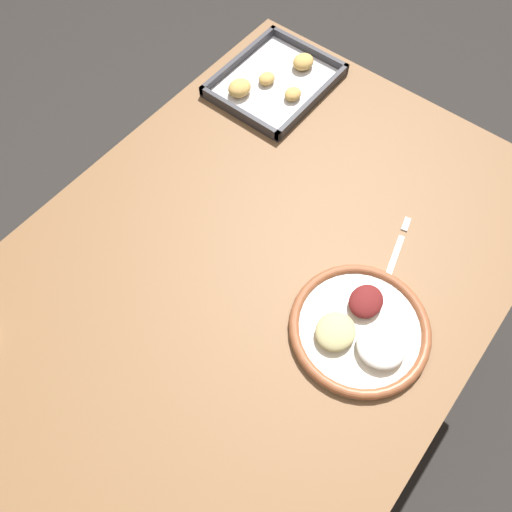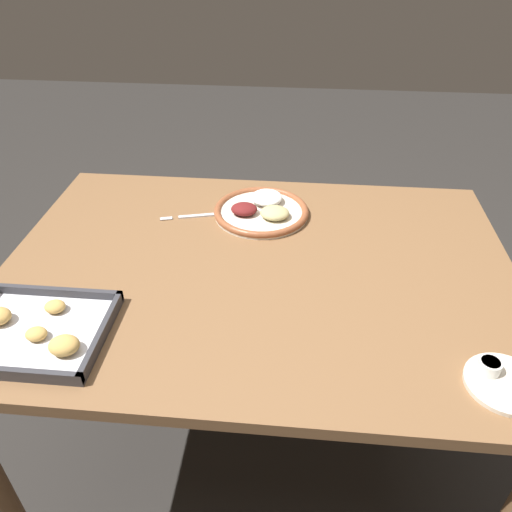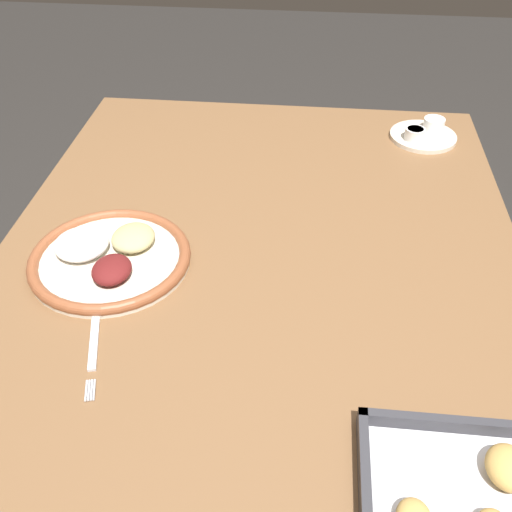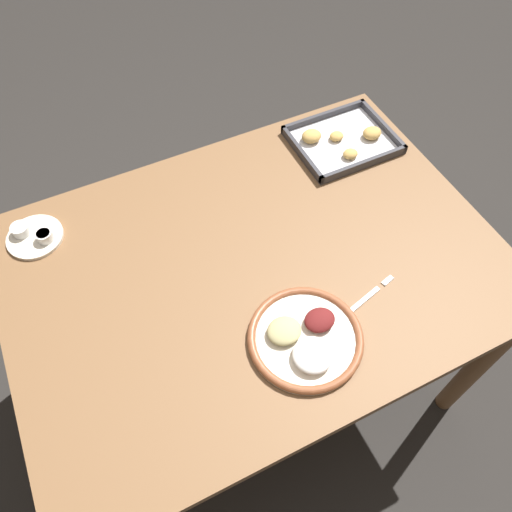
{
  "view_description": "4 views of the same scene",
  "coord_description": "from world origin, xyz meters",
  "px_view_note": "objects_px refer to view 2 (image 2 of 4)",
  "views": [
    {
      "loc": [
        -0.38,
        -0.3,
        1.7
      ],
      "look_at": [
        0.0,
        0.0,
        0.81
      ],
      "focal_mm": 35.0,
      "sensor_mm": 36.0,
      "label": 1
    },
    {
      "loc": [
        -0.09,
        1.0,
        1.53
      ],
      "look_at": [
        0.0,
        0.0,
        0.81
      ],
      "focal_mm": 35.0,
      "sensor_mm": 36.0,
      "label": 2
    },
    {
      "loc": [
        0.77,
        0.08,
        1.44
      ],
      "look_at": [
        0.0,
        0.0,
        0.81
      ],
      "focal_mm": 42.0,
      "sensor_mm": 36.0,
      "label": 3
    },
    {
      "loc": [
        -0.31,
        -0.65,
        1.87
      ],
      "look_at": [
        0.0,
        0.0,
        0.81
      ],
      "focal_mm": 35.0,
      "sensor_mm": 36.0,
      "label": 4
    }
  ],
  "objects_px": {
    "fork": "(202,215)",
    "saucer_plate": "(506,382)",
    "dinner_plate": "(262,210)",
    "baking_tray": "(35,331)"
  },
  "relations": [
    {
      "from": "dinner_plate",
      "to": "baking_tray",
      "type": "height_order",
      "value": "dinner_plate"
    },
    {
      "from": "fork",
      "to": "saucer_plate",
      "type": "relative_size",
      "value": 1.41
    },
    {
      "from": "dinner_plate",
      "to": "baking_tray",
      "type": "xyz_separation_m",
      "value": [
        0.43,
        0.54,
        -0.0
      ]
    },
    {
      "from": "baking_tray",
      "to": "dinner_plate",
      "type": "bearing_deg",
      "value": -128.67
    },
    {
      "from": "saucer_plate",
      "to": "baking_tray",
      "type": "distance_m",
      "value": 0.95
    },
    {
      "from": "fork",
      "to": "baking_tray",
      "type": "bearing_deg",
      "value": 48.59
    },
    {
      "from": "dinner_plate",
      "to": "baking_tray",
      "type": "distance_m",
      "value": 0.69
    },
    {
      "from": "baking_tray",
      "to": "saucer_plate",
      "type": "bearing_deg",
      "value": 177.16
    },
    {
      "from": "fork",
      "to": "baking_tray",
      "type": "distance_m",
      "value": 0.57
    },
    {
      "from": "fork",
      "to": "saucer_plate",
      "type": "height_order",
      "value": "saucer_plate"
    }
  ]
}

